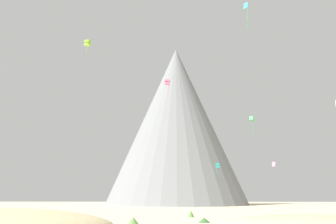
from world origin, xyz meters
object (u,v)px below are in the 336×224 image
object	(u,v)px
bush_scatter_east	(191,214)
kite_cyan_high	(246,9)
rock_massif	(177,127)
kite_rainbow_mid	(167,82)
bush_ridge_crest	(133,222)
bush_low_patch	(204,220)
kite_teal_low	(218,165)
kite_green_mid	(252,119)
kite_lime_high	(88,43)
kite_pink_low	(274,164)

from	to	relation	value
bush_scatter_east	kite_cyan_high	world-z (taller)	kite_cyan_high
bush_scatter_east	kite_cyan_high	distance (m)	39.11
bush_scatter_east	rock_massif	world-z (taller)	rock_massif
kite_rainbow_mid	kite_cyan_high	distance (m)	20.69
bush_ridge_crest	kite_rainbow_mid	bearing A→B (deg)	85.76
bush_low_patch	kite_cyan_high	size ratio (longest dim) A/B	0.29
rock_massif	kite_teal_low	size ratio (longest dim) A/B	26.61
bush_scatter_east	kite_rainbow_mid	size ratio (longest dim) A/B	0.33
kite_teal_low	kite_green_mid	xyz separation A→B (m)	(10.03, 2.50, 12.99)
kite_lime_high	bush_low_patch	bearing A→B (deg)	142.60
rock_massif	kite_pink_low	bearing A→B (deg)	-76.43
kite_teal_low	kite_green_mid	world-z (taller)	kite_green_mid
bush_scatter_east	kite_green_mid	xyz separation A→B (m)	(17.52, 38.14, 23.65)
bush_low_patch	kite_lime_high	size ratio (longest dim) A/B	0.44
rock_massif	kite_lime_high	bearing A→B (deg)	-108.31
kite_green_mid	kite_pink_low	world-z (taller)	kite_green_mid
rock_massif	kite_cyan_high	bearing A→B (deg)	-79.26
bush_ridge_crest	bush_scatter_east	bearing A→B (deg)	70.69
bush_low_patch	bush_scatter_east	xyz separation A→B (m)	(-1.57, 11.83, 0.23)
kite_rainbow_mid	kite_lime_high	size ratio (longest dim) A/B	0.96
bush_low_patch	kite_cyan_high	xyz separation A→B (m)	(9.57, 14.99, 37.59)
kite_rainbow_mid	kite_cyan_high	world-z (taller)	kite_cyan_high
bush_low_patch	rock_massif	world-z (taller)	rock_massif
bush_ridge_crest	kite_pink_low	distance (m)	33.01
bush_ridge_crest	bush_scatter_east	size ratio (longest dim) A/B	1.44
kite_cyan_high	kite_lime_high	distance (m)	42.40
kite_rainbow_mid	kite_green_mid	xyz separation A→B (m)	(21.83, 28.79, -1.44)
bush_ridge_crest	kite_pink_low	size ratio (longest dim) A/B	1.97
kite_cyan_high	kite_green_mid	size ratio (longest dim) A/B	1.02
bush_scatter_east	kite_pink_low	distance (m)	17.94
kite_green_mid	rock_massif	bearing A→B (deg)	-41.37
bush_ridge_crest	bush_low_patch	bearing A→B (deg)	38.52
kite_rainbow_mid	kite_green_mid	distance (m)	36.16
bush_ridge_crest	kite_pink_low	world-z (taller)	kite_pink_low
kite_rainbow_mid	kite_pink_low	world-z (taller)	kite_rainbow_mid
bush_scatter_east	kite_cyan_high	size ratio (longest dim) A/B	0.21
rock_massif	kite_teal_low	distance (m)	56.75
bush_low_patch	kite_green_mid	size ratio (longest dim) A/B	0.30
bush_scatter_east	bush_low_patch	bearing A→B (deg)	-82.43
kite_green_mid	kite_pink_low	size ratio (longest dim) A/B	6.42
kite_teal_low	kite_green_mid	bearing A→B (deg)	23.71
kite_rainbow_mid	kite_teal_low	bearing A→B (deg)	69.15
bush_ridge_crest	kite_lime_high	bearing A→B (deg)	114.67
kite_teal_low	kite_lime_high	size ratio (longest dim) A/B	0.81
bush_low_patch	kite_green_mid	distance (m)	57.63
bush_ridge_crest	kite_lime_high	xyz separation A→B (m)	(-19.31, 42.03, 41.02)
bush_scatter_east	kite_teal_low	bearing A→B (deg)	78.14
bush_ridge_crest	rock_massif	world-z (taller)	rock_massif
kite_lime_high	kite_teal_low	bearing A→B (deg)	-145.21
rock_massif	kite_lime_high	xyz separation A→B (m)	(-20.90, -63.15, 9.60)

